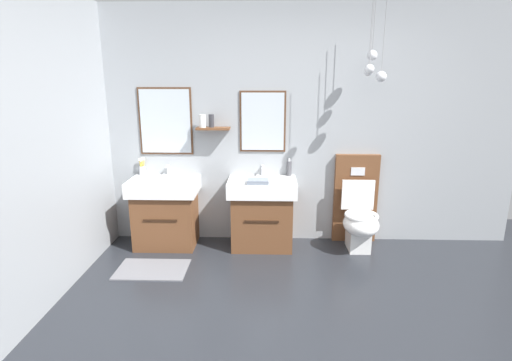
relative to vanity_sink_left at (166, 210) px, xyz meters
name	(u,v)px	position (x,y,z in m)	size (l,w,h in m)	color
wall_back	(305,127)	(1.52, 0.28, 0.88)	(4.59, 0.61, 2.56)	#999EA3
bath_mat	(152,269)	(0.00, -0.61, -0.39)	(0.68, 0.44, 0.01)	slate
vanity_sink_left	(166,210)	(0.00, 0.00, 0.00)	(0.73, 0.52, 0.76)	brown
tap_on_left_sink	(168,168)	(0.00, 0.19, 0.43)	(0.03, 0.13, 0.11)	silver
vanity_sink_right	(262,211)	(1.06, 0.00, 0.00)	(0.73, 0.52, 0.76)	brown
tap_on_right_sink	(263,169)	(1.06, 0.19, 0.43)	(0.03, 0.13, 0.11)	silver
toilet	(358,214)	(2.10, 0.02, -0.02)	(0.48, 0.62, 1.00)	brown
toothbrush_cup	(142,170)	(-0.28, 0.18, 0.42)	(0.07, 0.07, 0.19)	silver
soap_dispenser	(289,168)	(1.35, 0.19, 0.44)	(0.06, 0.06, 0.20)	#4C4C51
folded_hand_towel	(258,181)	(1.02, -0.16, 0.38)	(0.22, 0.16, 0.04)	gray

